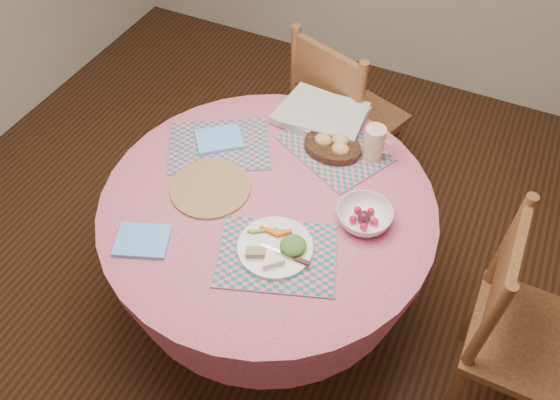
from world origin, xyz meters
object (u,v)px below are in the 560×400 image
Objects in this scene: chair_back at (341,116)px; dinner_plate at (276,248)px; bread_bowl at (333,146)px; wicker_trivet at (210,188)px; latte_mug at (374,143)px; fruit_bowl at (364,216)px; chair_right at (519,329)px; dining_table at (269,233)px.

chair_back reaches higher than dinner_plate.
bread_bowl is at bearing 91.16° from dinner_plate.
dinner_plate reaches higher than wicker_trivet.
latte_mug reaches higher than fruit_bowl.
dinner_plate is (0.14, -1.02, 0.26)m from chair_back.
chair_back is 3.29× the size of wicker_trivet.
latte_mug is (0.28, -0.45, 0.31)m from chair_back.
bread_bowl is at bearing 48.77° from wicker_trivet.
chair_right is 0.85m from latte_mug.
chair_right is 4.18× the size of bread_bowl.
chair_right is at bearing 3.70° from wicker_trivet.
dining_table is 0.30m from wicker_trivet.
dining_table is at bearing -108.85° from bread_bowl.
wicker_trivet is (-0.22, -0.04, 0.20)m from dining_table.
dining_table is 1.26× the size of chair_back.
dinner_plate is at bearing -88.84° from bread_bowl.
chair_back reaches higher than bread_bowl.
bread_bowl is (0.12, 0.34, 0.23)m from dining_table.
wicker_trivet is at bearing -131.23° from bread_bowl.
chair_back is 0.89m from fruit_bowl.
fruit_bowl reaches higher than wicker_trivet.
chair_right is 0.95m from bread_bowl.
latte_mug is at bearing 54.37° from dining_table.
dining_table is 8.65× the size of latte_mug.
latte_mug is (0.15, 0.03, 0.05)m from bread_bowl.
chair_right is 1.22m from wicker_trivet.
chair_back is 1.06m from dinner_plate.
dinner_plate is 0.53m from bread_bowl.
dinner_plate is 1.12× the size of bread_bowl.
chair_back reaches higher than wicker_trivet.
chair_right is 3.73× the size of dinner_plate.
wicker_trivet is 1.30× the size of bread_bowl.
bread_bowl reaches higher than fruit_bowl.
chair_back is (-0.98, 0.79, 0.01)m from chair_right.
wicker_trivet is at bearing 156.58° from dinner_plate.
chair_back is at bearing 104.87° from bread_bowl.
chair_right reaches higher than wicker_trivet.
chair_right reaches higher than latte_mug.
dining_table is 0.42m from fruit_bowl.
wicker_trivet is 1.16× the size of dinner_plate.
dinner_plate is (-0.84, -0.23, 0.27)m from chair_right.
dinner_plate is (0.35, -0.15, 0.02)m from wicker_trivet.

